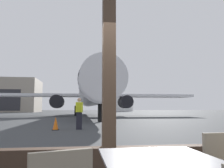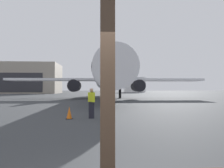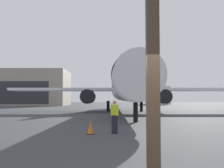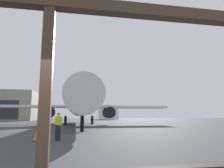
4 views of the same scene
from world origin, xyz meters
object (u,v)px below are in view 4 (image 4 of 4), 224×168
Objects in this scene: ground_crew_worker at (58,126)px; traffic_cone at (36,136)px; airplane at (80,105)px; fuel_storage_tank at (108,112)px.

ground_crew_worker is 1.38m from traffic_cone.
airplane is at bearing 82.33° from traffic_cone.
ground_crew_worker is (-1.70, -21.73, -2.51)m from airplane.
fuel_storage_tank reaches higher than ground_crew_worker.
ground_crew_worker is 0.19× the size of fuel_storage_tank.
fuel_storage_tank is (15.78, 78.55, 2.22)m from ground_crew_worker.
fuel_storage_tank is (14.08, 56.81, -0.28)m from airplane.
traffic_cone is at bearing -102.20° from fuel_storage_tank.
fuel_storage_tank is at bearing 78.64° from ground_crew_worker.
airplane is 4.06× the size of fuel_storage_tank.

